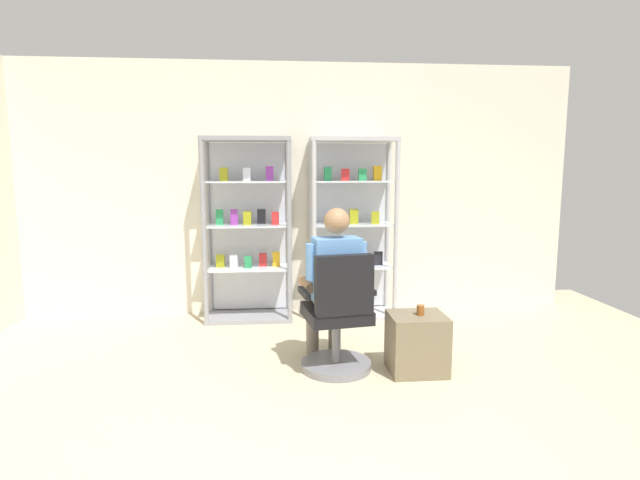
{
  "coord_description": "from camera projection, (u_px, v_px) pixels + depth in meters",
  "views": [
    {
      "loc": [
        -0.27,
        -2.55,
        1.6
      ],
      "look_at": [
        0.1,
        1.57,
        1.0
      ],
      "focal_mm": 28.3,
      "sensor_mm": 36.0,
      "label": 1
    }
  ],
  "objects": [
    {
      "name": "display_cabinet_right",
      "position": [
        352.0,
        227.0,
        5.4
      ],
      "size": [
        0.9,
        0.45,
        1.9
      ],
      "color": "#B7B7BC",
      "rests_on": "ground"
    },
    {
      "name": "tea_glass",
      "position": [
        420.0,
        310.0,
        3.91
      ],
      "size": [
        0.06,
        0.06,
        0.08
      ],
      "primitive_type": "cylinder",
      "color": "brown",
      "rests_on": "storage_crate"
    },
    {
      "name": "display_cabinet_left",
      "position": [
        248.0,
        228.0,
        5.3
      ],
      "size": [
        0.9,
        0.45,
        1.9
      ],
      "color": "gray",
      "rests_on": "ground"
    },
    {
      "name": "office_chair",
      "position": [
        338.0,
        323.0,
        3.92
      ],
      "size": [
        0.6,
        0.56,
        0.96
      ],
      "color": "slate",
      "rests_on": "ground"
    },
    {
      "name": "back_wall",
      "position": [
        299.0,
        190.0,
        5.53
      ],
      "size": [
        6.0,
        0.1,
        2.7
      ],
      "primitive_type": "cube",
      "color": "silver",
      "rests_on": "ground"
    },
    {
      "name": "seated_shopkeeper",
      "position": [
        333.0,
        279.0,
        4.03
      ],
      "size": [
        0.53,
        0.6,
        1.29
      ],
      "color": "slate",
      "rests_on": "ground"
    },
    {
      "name": "ground_plane",
      "position": [
        327.0,
        461.0,
        2.76
      ],
      "size": [
        7.2,
        7.2,
        0.0
      ],
      "primitive_type": "plane",
      "color": "#C6B793"
    },
    {
      "name": "storage_crate",
      "position": [
        417.0,
        343.0,
        3.95
      ],
      "size": [
        0.43,
        0.39,
        0.46
      ],
      "primitive_type": "cube",
      "color": "#72664C",
      "rests_on": "ground"
    }
  ]
}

